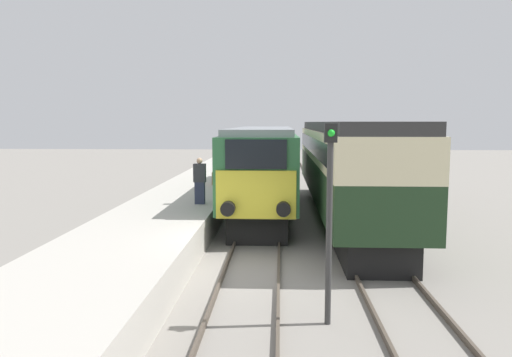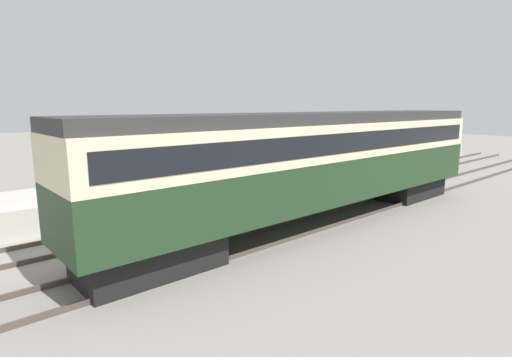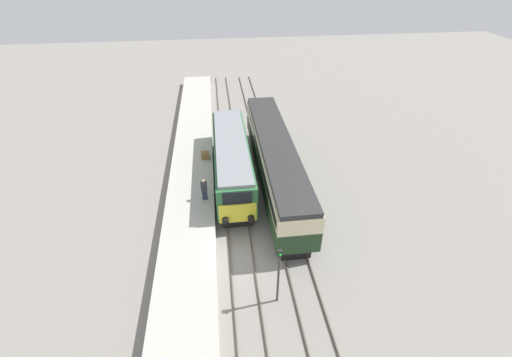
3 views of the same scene
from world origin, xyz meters
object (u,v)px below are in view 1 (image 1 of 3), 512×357
Objects in this scene: signal_post at (329,207)px; luggage_crate at (220,178)px; passenger_carriage at (344,160)px; person_on_platform at (200,181)px; locomotive at (263,167)px.

luggage_crate is (-3.86, 14.17, -1.06)m from signal_post.
person_on_platform is (-5.60, -2.72, -0.58)m from passenger_carriage.
signal_post is (1.70, -11.85, 0.28)m from locomotive.
passenger_carriage reaches higher than person_on_platform.
luggage_crate is (-5.56, 3.01, -1.12)m from passenger_carriage.
locomotive is at bearing 98.16° from signal_post.
locomotive reaches higher than luggage_crate.
signal_post reaches higher than locomotive.
signal_post reaches higher than luggage_crate.
locomotive is at bearing 57.22° from person_on_platform.
passenger_carriage is at bearing -28.41° from luggage_crate.
person_on_platform is 5.76m from luggage_crate.
locomotive is 0.73× the size of passenger_carriage.
person_on_platform is at bearing -154.06° from passenger_carriage.
passenger_carriage is (3.40, -0.69, 0.34)m from locomotive.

